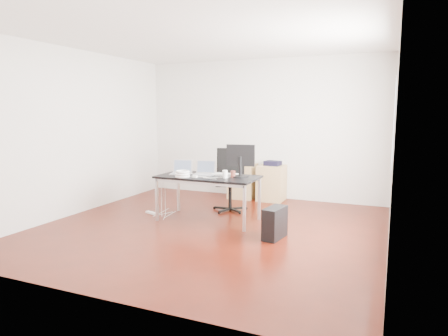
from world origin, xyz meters
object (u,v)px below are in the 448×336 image
at_px(desk, 208,179).
at_px(filing_cabinet_left, 243,181).
at_px(office_chair, 230,176).
at_px(pc_tower, 275,223).
at_px(filing_cabinet_right, 272,183).

relative_size(desk, filing_cabinet_left, 2.29).
relative_size(office_chair, filing_cabinet_left, 1.54).
xyz_separation_m(office_chair, filing_cabinet_left, (-0.15, 1.03, -0.26)).
distance_m(filing_cabinet_left, pc_tower, 2.68).
relative_size(desk, office_chair, 1.48).
bearing_deg(filing_cabinet_left, desk, -87.23).
distance_m(office_chair, pc_tower, 1.80).
xyz_separation_m(filing_cabinet_right, pc_tower, (0.73, -2.32, -0.13)).
relative_size(filing_cabinet_left, pc_tower, 1.56).
bearing_deg(office_chair, filing_cabinet_right, 45.68).
height_order(desk, pc_tower, desk).
bearing_deg(desk, filing_cabinet_left, 92.77).
bearing_deg(filing_cabinet_right, desk, -105.86).
height_order(filing_cabinet_right, pc_tower, filing_cabinet_right).
bearing_deg(filing_cabinet_right, office_chair, -114.19).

